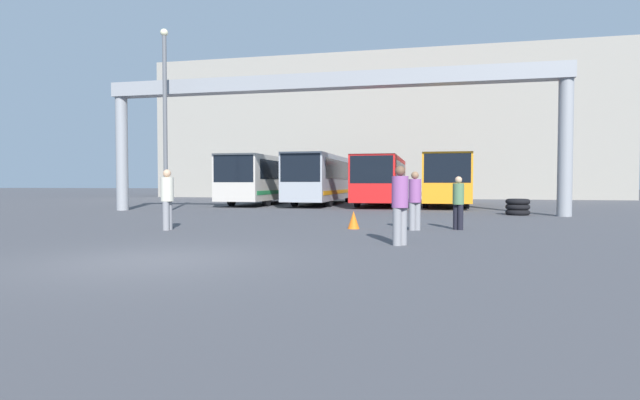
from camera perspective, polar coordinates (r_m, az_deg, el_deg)
name	(u,v)px	position (r m, az deg, el deg)	size (l,w,h in m)	color
ground_plane	(152,261)	(9.82, -18.65, -6.60)	(200.00, 200.00, 0.00)	#47474C
building_backdrop	(380,131)	(50.94, 6.92, 7.80)	(42.52, 12.00, 13.15)	gray
overhead_gantry	(322,100)	(23.83, 0.20, 11.41)	(21.77, 0.80, 6.52)	gray
bus_slot_0	(265,177)	(33.69, -6.25, 2.59)	(2.63, 11.17, 3.09)	beige
bus_slot_1	(324,177)	(33.15, 0.43, 2.65)	(2.47, 12.22, 3.14)	#999EA5
bus_slot_2	(381,178)	(31.74, 7.00, 2.50)	(2.51, 10.59, 2.97)	red
bus_slot_3	(445,177)	(31.58, 14.05, 2.52)	(2.57, 10.56, 3.03)	orange
pedestrian_near_center	(400,203)	(11.64, 9.13, -0.36)	(0.38, 0.38, 1.84)	gray
pedestrian_far_center	(415,199)	(15.34, 10.78, 0.09)	(0.37, 0.37, 1.78)	gray
pedestrian_mid_left	(167,198)	(15.84, -17.05, 0.23)	(0.38, 0.38, 1.85)	gray
pedestrian_mid_right	(458,201)	(15.84, 15.53, -0.16)	(0.34, 0.34, 1.64)	black
traffic_cone	(354,220)	(15.64, 3.85, -2.29)	(0.37, 0.37, 0.55)	orange
tire_stack	(518,207)	(23.81, 21.66, -0.74)	(1.04, 1.04, 0.72)	black
lamp_post	(165,114)	(25.27, -17.29, 9.41)	(0.36, 0.36, 8.75)	#595B60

